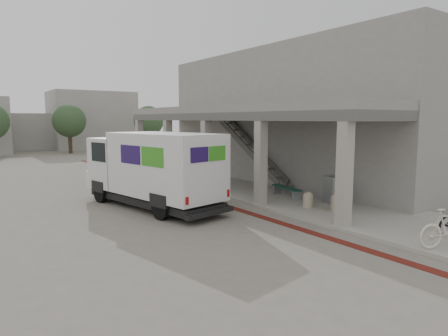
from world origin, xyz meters
TOP-DOWN VIEW (x-y plane):
  - ground at (0.00, 0.00)m, footprint 120.00×120.00m
  - bike_lane_stripe at (1.00, 2.00)m, footprint 0.35×40.00m
  - sidewalk at (4.00, 0.00)m, footprint 4.40×28.00m
  - transit_building at (6.83, 4.50)m, footprint 7.60×17.00m
  - distant_backdrop at (-2.84, 35.89)m, footprint 28.00×10.00m
  - tree_mid at (2.00, 30.00)m, footprint 3.20×3.20m
  - tree_right at (10.00, 29.00)m, footprint 3.20×3.20m
  - fedex_truck at (-1.48, 2.69)m, footprint 3.31×7.02m
  - bench at (3.75, 0.78)m, footprint 0.72×1.87m
  - bollard_near at (3.48, -2.12)m, footprint 0.44×0.44m
  - bollard_far at (3.16, -1.02)m, footprint 0.38×0.38m
  - utility_cabinet at (4.43, -1.11)m, footprint 0.62×0.73m

SIDE VIEW (x-z plane):
  - ground at x=0.00m, z-range 0.00..0.00m
  - bike_lane_stripe at x=1.00m, z-range 0.00..0.01m
  - sidewalk at x=4.00m, z-range 0.00..0.12m
  - bollard_far at x=3.16m, z-range 0.12..0.69m
  - bench at x=3.75m, z-range 0.21..0.64m
  - bollard_near at x=3.48m, z-range 0.12..0.79m
  - utility_cabinet at x=4.43m, z-range 0.12..1.17m
  - fedex_truck at x=-1.48m, z-range 0.09..2.98m
  - distant_backdrop at x=-2.84m, z-range -0.55..5.95m
  - tree_mid at x=2.00m, z-range 0.78..5.58m
  - tree_right at x=10.00m, z-range 0.78..5.58m
  - transit_building at x=6.83m, z-range -0.10..6.90m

